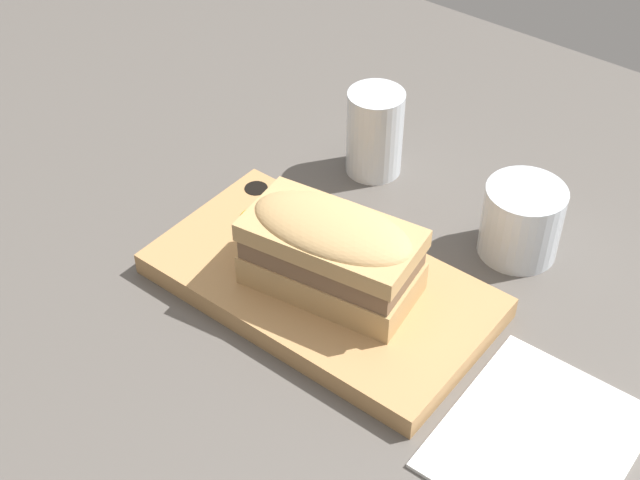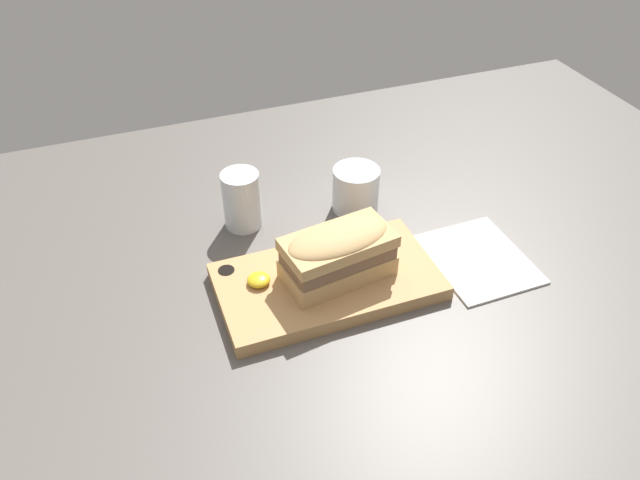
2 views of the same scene
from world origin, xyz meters
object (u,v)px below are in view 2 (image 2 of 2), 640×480
(sandwich, at_px, (338,252))
(water_glass, at_px, (242,203))
(napkin, at_px, (478,259))
(serving_board, at_px, (327,282))
(wine_glass, at_px, (356,191))

(sandwich, bearing_deg, water_glass, 114.87)
(water_glass, bearing_deg, sandwich, -65.13)
(napkin, bearing_deg, water_glass, 145.85)
(water_glass, bearing_deg, serving_board, -68.51)
(serving_board, height_order, napkin, serving_board)
(sandwich, distance_m, water_glass, 0.22)
(wine_glass, height_order, napkin, wine_glass)
(sandwich, height_order, wine_glass, sandwich)
(water_glass, bearing_deg, wine_glass, -6.41)
(napkin, bearing_deg, serving_board, 174.27)
(sandwich, relative_size, wine_glass, 2.11)
(wine_glass, bearing_deg, serving_board, -124.49)
(serving_board, xyz_separation_m, napkin, (0.25, -0.03, -0.01))
(serving_board, relative_size, sandwich, 1.92)
(wine_glass, bearing_deg, water_glass, 173.59)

